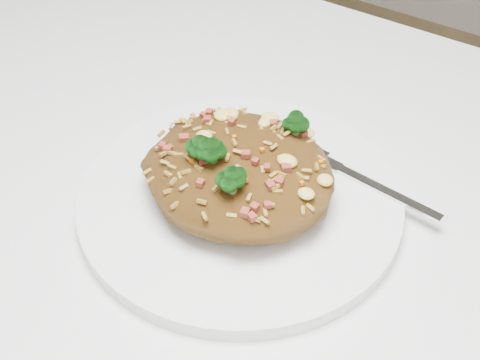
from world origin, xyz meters
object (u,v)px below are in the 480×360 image
object	(u,v)px
dining_table	(251,334)
fork	(362,179)
fried_rice	(240,165)
plate	(240,199)

from	to	relation	value
dining_table	fork	distance (m)	0.16
fried_rice	fork	size ratio (longest dim) A/B	0.97
fried_rice	fork	distance (m)	0.11
dining_table	plate	world-z (taller)	plate
plate	fork	xyz separation A→B (m)	(0.08, 0.07, 0.01)
dining_table	fork	bearing A→B (deg)	74.35
plate	dining_table	bearing A→B (deg)	-48.30
fork	dining_table	bearing A→B (deg)	-100.02
fried_rice	fork	bearing A→B (deg)	41.70
plate	fried_rice	bearing A→B (deg)	-99.03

